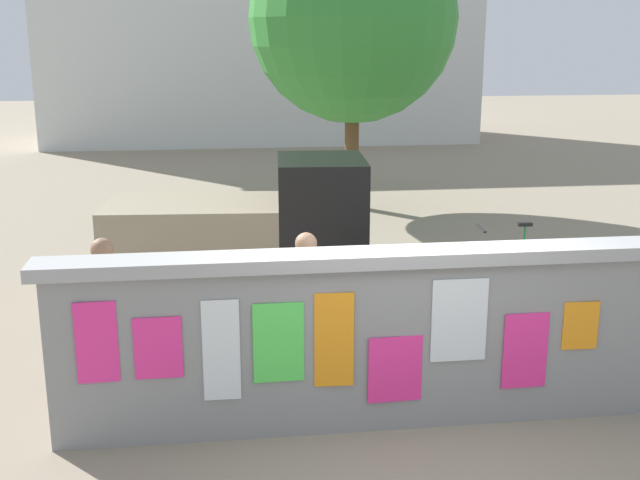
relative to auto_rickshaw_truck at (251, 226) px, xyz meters
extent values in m
plane|color=gray|center=(1.14, 3.76, -0.90)|extent=(60.00, 60.00, 0.00)
cube|color=gray|center=(1.14, -4.24, -0.13)|extent=(6.16, 0.30, 1.55)
cube|color=#9F9F9F|center=(1.14, -4.24, 0.71)|extent=(6.36, 0.42, 0.12)
cube|color=#F42D8C|center=(-1.49, -4.40, 0.10)|extent=(0.35, 0.03, 0.72)
cube|color=#F42D8C|center=(-0.99, -4.40, 0.02)|extent=(0.41, 0.01, 0.55)
cube|color=silver|center=(-0.45, -4.40, -0.03)|extent=(0.32, 0.02, 0.92)
cube|color=#4CD84C|center=(0.04, -4.40, 0.01)|extent=(0.45, 0.02, 0.73)
cube|color=orange|center=(0.53, -4.40, 0.01)|extent=(0.35, 0.03, 0.87)
cube|color=#F42D8C|center=(1.09, -4.40, -0.30)|extent=(0.49, 0.03, 0.62)
cube|color=silver|center=(1.66, -4.40, 0.14)|extent=(0.51, 0.01, 0.77)
cube|color=#F42D8C|center=(2.30, -4.40, -0.18)|extent=(0.42, 0.02, 0.72)
cube|color=orange|center=(2.81, -4.40, 0.04)|extent=(0.34, 0.02, 0.46)
cylinder|color=black|center=(1.14, 0.57, -0.55)|extent=(0.71, 0.25, 0.70)
cylinder|color=black|center=(1.04, -0.73, -0.55)|extent=(0.71, 0.25, 0.70)
cylinder|color=black|center=(-1.36, 0.75, -0.55)|extent=(0.71, 0.25, 0.70)
cylinder|color=black|center=(-1.45, -0.55, -0.55)|extent=(0.71, 0.25, 0.70)
cube|color=black|center=(0.99, -0.07, 0.20)|extent=(1.31, 1.58, 1.50)
cube|color=gray|center=(-0.81, 0.06, -0.10)|extent=(2.50, 1.67, 0.90)
cylinder|color=black|center=(1.36, -2.66, -0.60)|extent=(0.61, 0.21, 0.60)
cylinder|color=black|center=(2.64, -2.41, -0.60)|extent=(0.61, 0.23, 0.60)
cube|color=black|center=(2.00, -2.53, -0.32)|extent=(1.03, 0.42, 0.32)
cube|color=black|center=(2.19, -2.50, -0.14)|extent=(0.59, 0.32, 0.10)
cube|color=#262626|center=(1.46, -2.64, -0.05)|extent=(0.14, 0.56, 0.03)
cylinder|color=black|center=(3.14, -0.48, -0.57)|extent=(0.66, 0.08, 0.66)
cylinder|color=black|center=(4.19, -0.55, -0.57)|extent=(0.66, 0.08, 0.66)
cube|color=#197233|center=(3.66, -0.51, -0.39)|extent=(0.95, 0.10, 0.06)
cylinder|color=#197233|center=(3.81, -0.52, -0.17)|extent=(0.03, 0.03, 0.40)
cube|color=black|center=(3.81, -0.52, 0.03)|extent=(0.20, 0.09, 0.05)
cube|color=black|center=(3.19, -0.48, -0.02)|extent=(0.07, 0.44, 0.03)
cylinder|color=#BF6626|center=(-1.58, -3.18, -0.50)|extent=(0.12, 0.12, 0.80)
cylinder|color=#BF6626|center=(-1.54, -3.36, -0.50)|extent=(0.12, 0.12, 0.80)
cylinder|color=#BF6626|center=(-1.56, -3.27, 0.20)|extent=(0.41, 0.41, 0.60)
sphere|color=#8C664C|center=(-1.56, -3.27, 0.61)|extent=(0.22, 0.22, 0.22)
cylinder|color=purple|center=(0.32, -3.31, -0.50)|extent=(0.12, 0.12, 0.80)
cylinder|color=purple|center=(0.50, -3.32, -0.50)|extent=(0.12, 0.12, 0.80)
cylinder|color=yellow|center=(0.41, -3.31, 0.20)|extent=(0.35, 0.35, 0.60)
sphere|color=#8C664C|center=(0.41, -3.31, 0.61)|extent=(0.22, 0.22, 0.22)
cylinder|color=brown|center=(2.31, 5.12, 0.28)|extent=(0.29, 0.29, 2.37)
sphere|color=#2F822F|center=(2.31, 5.12, 2.91)|extent=(4.13, 4.13, 4.13)
cube|color=silver|center=(1.12, 16.37, 2.52)|extent=(13.97, 4.55, 6.84)
camera|label=1|loc=(-0.42, -10.78, 2.62)|focal=44.24mm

